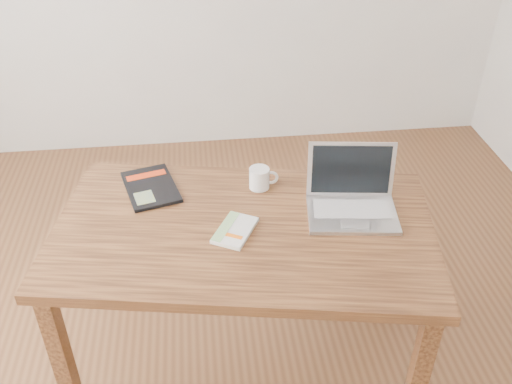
{
  "coord_description": "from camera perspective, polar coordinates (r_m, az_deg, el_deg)",
  "views": [
    {
      "loc": [
        0.03,
        -1.46,
        1.97
      ],
      "look_at": [
        0.21,
        0.14,
        0.85
      ],
      "focal_mm": 40.0,
      "sensor_mm": 36.0,
      "label": 1
    }
  ],
  "objects": [
    {
      "name": "desk",
      "position": [
        2.03,
        -1.22,
        -5.46
      ],
      "size": [
        1.42,
        0.97,
        0.75
      ],
      "rotation": [
        0.0,
        0.0,
        -0.18
      ],
      "color": "#4D2D17",
      "rests_on": "ground"
    },
    {
      "name": "black_guidebook",
      "position": [
        2.19,
        -10.49,
        0.5
      ],
      "size": [
        0.24,
        0.3,
        0.01
      ],
      "rotation": [
        0.0,
        0.0,
        0.27
      ],
      "color": "black",
      "rests_on": "desk"
    },
    {
      "name": "room",
      "position": [
        1.59,
        -9.8,
        11.53
      ],
      "size": [
        4.04,
        4.04,
        2.7
      ],
      "color": "#51321C",
      "rests_on": "ground"
    },
    {
      "name": "coffee_mug",
      "position": [
        2.14,
        0.4,
        1.44
      ],
      "size": [
        0.11,
        0.08,
        0.08
      ],
      "rotation": [
        0.0,
        0.0,
        -0.04
      ],
      "color": "white",
      "rests_on": "desk"
    },
    {
      "name": "white_guidebook",
      "position": [
        1.94,
        -2.12,
        -3.85
      ],
      "size": [
        0.18,
        0.21,
        0.02
      ],
      "rotation": [
        0.0,
        0.0,
        -0.48
      ],
      "color": "beige",
      "rests_on": "desk"
    },
    {
      "name": "laptop",
      "position": [
        2.05,
        9.55,
        -0.57
      ],
      "size": [
        0.34,
        0.29,
        0.22
      ],
      "rotation": [
        0.0,
        0.0,
        -0.13
      ],
      "color": "silver",
      "rests_on": "desk"
    }
  ]
}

